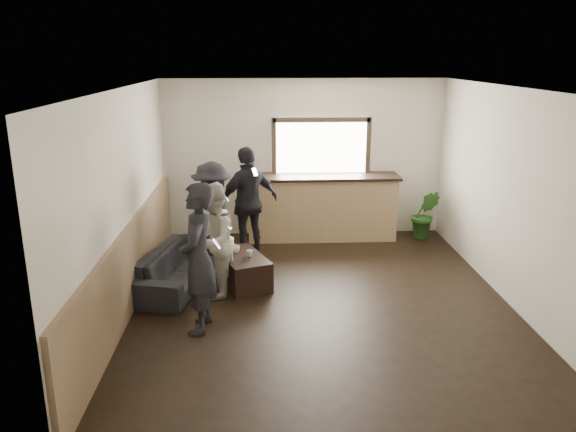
{
  "coord_description": "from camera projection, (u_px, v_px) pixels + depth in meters",
  "views": [
    {
      "loc": [
        -0.77,
        -6.93,
        3.2
      ],
      "look_at": [
        -0.41,
        0.4,
        1.08
      ],
      "focal_mm": 35.0,
      "sensor_mm": 36.0,
      "label": 1
    }
  ],
  "objects": [
    {
      "name": "potted_plant",
      "position": [
        425.0,
        214.0,
        10.03
      ],
      "size": [
        0.55,
        0.47,
        0.88
      ],
      "primitive_type": "imported",
      "rotation": [
        0.0,
        0.0,
        -0.18
      ],
      "color": "#2D6623",
      "rests_on": "ground"
    },
    {
      "name": "bar_counter",
      "position": [
        322.0,
        203.0,
        10.0
      ],
      "size": [
        2.7,
        0.68,
        2.13
      ],
      "color": "#A58359",
      "rests_on": "ground"
    },
    {
      "name": "ground",
      "position": [
        320.0,
        300.0,
        7.58
      ],
      "size": [
        5.0,
        6.0,
        0.01
      ],
      "primitive_type": "cube",
      "color": "black"
    },
    {
      "name": "coffee_table",
      "position": [
        242.0,
        270.0,
        8.04
      ],
      "size": [
        0.88,
        1.13,
        0.44
      ],
      "primitive_type": "cube",
      "rotation": [
        0.0,
        0.0,
        0.38
      ],
      "color": "black",
      "rests_on": "ground"
    },
    {
      "name": "person_a",
      "position": [
        198.0,
        258.0,
        6.55
      ],
      "size": [
        0.51,
        0.69,
        1.81
      ],
      "rotation": [
        0.0,
        0.0,
        -1.64
      ],
      "color": "black",
      "rests_on": "ground"
    },
    {
      "name": "person_b",
      "position": [
        213.0,
        241.0,
        7.52
      ],
      "size": [
        0.74,
        0.87,
        1.58
      ],
      "rotation": [
        0.0,
        0.0,
        -1.77
      ],
      "color": "#B2B0A0",
      "rests_on": "ground"
    },
    {
      "name": "sofa",
      "position": [
        178.0,
        268.0,
        7.99
      ],
      "size": [
        1.14,
        1.97,
        0.54
      ],
      "primitive_type": "imported",
      "rotation": [
        0.0,
        0.0,
        1.33
      ],
      "color": "black",
      "rests_on": "ground"
    },
    {
      "name": "room_shell",
      "position": [
        264.0,
        195.0,
        7.14
      ],
      "size": [
        5.01,
        6.01,
        2.8
      ],
      "color": "silver",
      "rests_on": "ground"
    },
    {
      "name": "person_c",
      "position": [
        213.0,
        216.0,
        8.57
      ],
      "size": [
        0.63,
        1.08,
        1.65
      ],
      "rotation": [
        0.0,
        0.0,
        -1.59
      ],
      "color": "black",
      "rests_on": "ground"
    },
    {
      "name": "cup_b",
      "position": [
        250.0,
        253.0,
        7.93
      ],
      "size": [
        0.14,
        0.14,
        0.09
      ],
      "primitive_type": "imported",
      "rotation": [
        0.0,
        0.0,
        0.98
      ],
      "color": "silver",
      "rests_on": "coffee_table"
    },
    {
      "name": "cup_a",
      "position": [
        235.0,
        249.0,
        8.09
      ],
      "size": [
        0.14,
        0.14,
        0.1
      ],
      "primitive_type": "imported",
      "rotation": [
        0.0,
        0.0,
        6.19
      ],
      "color": "silver",
      "rests_on": "coffee_table"
    },
    {
      "name": "person_d",
      "position": [
        249.0,
        202.0,
        9.05
      ],
      "size": [
        1.13,
        0.92,
        1.8
      ],
      "rotation": [
        0.0,
        0.0,
        -2.61
      ],
      "color": "black",
      "rests_on": "ground"
    }
  ]
}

